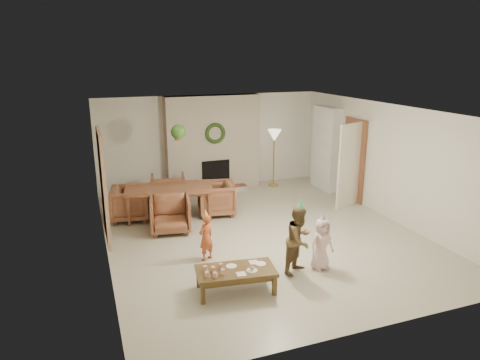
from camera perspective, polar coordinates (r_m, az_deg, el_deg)
name	(u,v)px	position (r m, az deg, el deg)	size (l,w,h in m)	color
floor	(261,233)	(8.97, 2.70, -6.94)	(7.00, 7.00, 0.00)	#B7B29E
ceiling	(262,110)	(8.32, 2.92, 9.12)	(7.00, 7.00, 0.00)	white
wall_back	(211,142)	(11.78, -3.82, 5.00)	(7.00, 7.00, 0.00)	silver
wall_front	(371,244)	(5.68, 16.74, -8.02)	(7.00, 7.00, 0.00)	silver
wall_left	(102,190)	(7.93, -17.60, -1.22)	(7.00, 7.00, 0.00)	silver
wall_right	(388,162)	(10.08, 18.74, 2.28)	(7.00, 7.00, 0.00)	silver
fireplace_mass	(213,143)	(11.59, -3.54, 4.82)	(2.50, 0.40, 2.50)	#592317
fireplace_hearth	(218,190)	(11.56, -2.95, -1.29)	(1.60, 0.30, 0.12)	maroon
fireplace_firebox	(215,174)	(11.61, -3.22, 0.79)	(0.75, 0.12, 0.75)	black
fireplace_wreath	(215,133)	(11.32, -3.23, 6.10)	(0.54, 0.54, 0.10)	#213E17
floor_lamp_base	(273,185)	(12.17, 4.37, -0.63)	(0.29, 0.29, 0.03)	gold
floor_lamp_post	(274,160)	(11.99, 4.44, 2.64)	(0.03, 0.03, 1.41)	gold
floor_lamp_shade	(274,135)	(11.85, 4.51, 5.83)	(0.38, 0.38, 0.31)	beige
bookshelf_carcass	(326,148)	(11.86, 11.20, 4.07)	(0.30, 1.00, 2.20)	white
bookshelf_shelf_a	(324,172)	(12.00, 10.95, 1.02)	(0.30, 0.92, 0.03)	white
bookshelf_shelf_b	(325,158)	(11.90, 11.05, 2.88)	(0.30, 0.92, 0.03)	white
bookshelf_shelf_c	(326,143)	(11.82, 11.15, 4.77)	(0.30, 0.92, 0.03)	white
bookshelf_shelf_d	(327,128)	(11.75, 11.26, 6.68)	(0.30, 0.92, 0.03)	white
books_row_lower	(327,168)	(11.83, 11.27, 1.49)	(0.20, 0.40, 0.24)	#A8281F
books_row_mid	(324,152)	(11.90, 10.88, 3.58)	(0.20, 0.44, 0.24)	navy
books_row_upper	(327,139)	(11.70, 11.35, 5.30)	(0.20, 0.36, 0.22)	olive
door_frame	(354,160)	(11.04, 14.64, 2.54)	(0.05, 0.86, 2.04)	brown
door_leaf	(349,166)	(10.53, 14.08, 1.82)	(0.05, 0.80, 2.00)	beige
curtain_panel	(103,186)	(8.13, -17.40, -0.79)	(0.06, 1.20, 2.00)	tan
dining_table	(169,203)	(9.84, -9.22, -2.93)	(1.91, 1.07, 0.67)	brown
dining_chair_near	(170,214)	(9.04, -9.10, -4.42)	(0.79, 0.82, 0.74)	brown
dining_chair_far	(168,190)	(10.63, -9.34, -1.29)	(0.79, 0.82, 0.74)	brown
dining_chair_left	(130,203)	(9.86, -14.11, -2.97)	(0.79, 0.82, 0.74)	brown
dining_chair_right	(216,198)	(9.90, -3.15, -2.41)	(0.79, 0.82, 0.74)	brown
hanging_plant_cord	(178,121)	(9.40, -8.12, 7.63)	(0.01, 0.01, 0.70)	tan
hanging_plant_pot	(178,137)	(9.46, -8.04, 5.53)	(0.16, 0.16, 0.12)	brown
hanging_plant_foliage	(178,132)	(9.44, -8.07, 6.25)	(0.32, 0.32, 0.32)	#28511B
coffee_table_top	(236,271)	(6.77, -0.55, -11.79)	(1.20, 0.60, 0.06)	#543C1C
coffee_table_apron	(236,275)	(6.80, -0.55, -12.27)	(1.10, 0.51, 0.07)	#543C1C
coffee_leg_fl	(203,294)	(6.57, -4.87, -14.62)	(0.06, 0.06, 0.31)	#543C1C
coffee_leg_fr	(275,286)	(6.78, 4.53, -13.60)	(0.06, 0.06, 0.31)	#543C1C
coffee_leg_bl	(199,278)	(6.99, -5.44, -12.61)	(0.06, 0.06, 0.31)	#543C1C
coffee_leg_br	(266,271)	(7.18, 3.37, -11.74)	(0.06, 0.06, 0.31)	#543C1C
cup_a	(207,274)	(6.55, -4.32, -12.18)	(0.06, 0.06, 0.08)	silver
cup_b	(205,269)	(6.71, -4.56, -11.45)	(0.06, 0.06, 0.08)	silver
cup_c	(215,275)	(6.52, -3.28, -12.28)	(0.06, 0.06, 0.08)	silver
cup_d	(213,269)	(6.68, -3.54, -11.55)	(0.06, 0.06, 0.08)	silver
cup_e	(223,272)	(6.61, -2.26, -11.88)	(0.06, 0.06, 0.08)	silver
cup_f	(221,266)	(6.77, -2.55, -11.16)	(0.06, 0.06, 0.08)	silver
plate_a	(231,266)	(6.84, -1.13, -11.17)	(0.17, 0.17, 0.01)	white
plate_b	(252,270)	(6.72, 1.58, -11.70)	(0.17, 0.17, 0.01)	white
plate_c	(261,264)	(6.92, 2.70, -10.85)	(0.17, 0.17, 0.01)	white
food_scoop	(252,268)	(6.71, 1.58, -11.43)	(0.06, 0.06, 0.06)	tan
napkin_left	(241,274)	(6.62, 0.16, -12.17)	(0.14, 0.14, 0.01)	#FFBBBF
napkin_right	(254,262)	(6.97, 1.80, -10.67)	(0.14, 0.14, 0.01)	#FFBBBF
child_red	(206,238)	(7.72, -4.46, -7.51)	(0.31, 0.20, 0.84)	#B24B26
party_hat_red	(205,213)	(7.55, -4.54, -4.33)	(0.12, 0.12, 0.16)	#CBCB43
child_plaid	(299,240)	(7.31, 7.75, -7.71)	(0.56, 0.44, 1.15)	brown
party_hat_plaid	(301,204)	(7.08, 7.94, -3.12)	(0.14, 0.14, 0.19)	#53C37A
child_pink	(322,244)	(7.51, 10.62, -8.21)	(0.44, 0.29, 0.90)	beige
party_hat_pink	(323,217)	(7.33, 10.81, -4.75)	(0.12, 0.12, 0.16)	#AEAEB5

